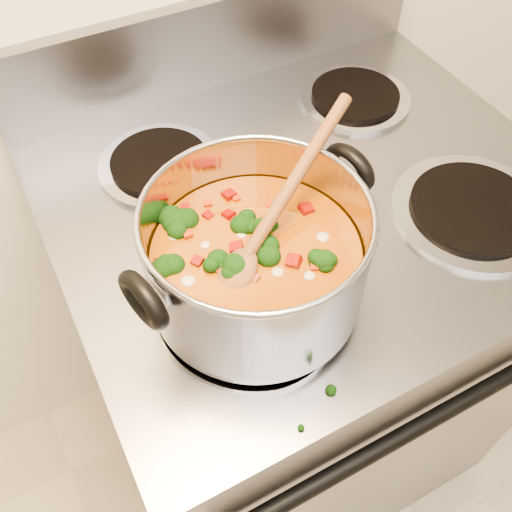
{
  "coord_description": "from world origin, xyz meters",
  "views": [
    {
      "loc": [
        -0.35,
        0.64,
        1.55
      ],
      "look_at": [
        -0.15,
        1.02,
        1.01
      ],
      "focal_mm": 40.0,
      "sensor_mm": 36.0,
      "label": 1
    }
  ],
  "objects": [
    {
      "name": "electric_range",
      "position": [
        0.02,
        1.16,
        0.47
      ],
      "size": [
        0.8,
        0.72,
        1.08
      ],
      "color": "gray",
      "rests_on": "ground"
    },
    {
      "name": "stockpot",
      "position": [
        -0.15,
        1.02,
        1.01
      ],
      "size": [
        0.34,
        0.27,
        0.16
      ],
      "rotation": [
        0.0,
        0.0,
        0.22
      ],
      "color": "#9C9CA4",
      "rests_on": "electric_range"
    },
    {
      "name": "wooden_spoon",
      "position": [
        -0.13,
        1.03,
        1.05
      ],
      "size": [
        0.27,
        0.16,
        0.13
      ],
      "rotation": [
        0.0,
        0.0,
        0.49
      ],
      "color": "brown",
      "rests_on": "stockpot"
    },
    {
      "name": "cooktop_crumbs",
      "position": [
        -0.12,
        1.14,
        0.92
      ],
      "size": [
        0.03,
        0.38,
        0.01
      ],
      "color": "black",
      "rests_on": "electric_range"
    }
  ]
}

